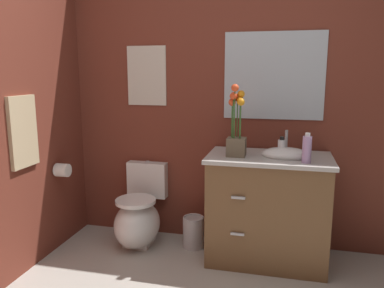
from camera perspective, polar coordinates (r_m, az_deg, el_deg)
wall_back at (r=3.25m, az=8.86°, el=6.49°), size 4.26×0.05×2.50m
toilet at (r=3.40m, az=-7.91°, el=-10.79°), size 0.38×0.59×0.69m
vanity_cabinet at (r=3.09m, az=11.24°, el=-9.27°), size 0.94×0.56×1.03m
flower_vase at (r=2.90m, az=6.68°, el=1.89°), size 0.14×0.14×0.54m
soap_bottle at (r=2.80m, az=16.77°, el=-0.73°), size 0.06×0.06×0.21m
lotion_bottle at (r=2.98m, az=13.23°, el=-0.49°), size 0.06×0.06×0.15m
trash_bin at (r=3.35m, az=0.21°, el=-12.96°), size 0.18×0.18×0.27m
wall_poster at (r=3.41m, az=-6.78°, el=10.07°), size 0.35×0.01×0.51m
wall_mirror at (r=3.20m, az=12.10°, el=9.90°), size 0.80×0.01×0.70m
hanging_towel at (r=3.01m, az=-23.90°, el=1.68°), size 0.03×0.28×0.52m
toilet_paper_roll at (r=3.35m, az=-18.77°, el=-3.71°), size 0.11×0.11×0.11m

